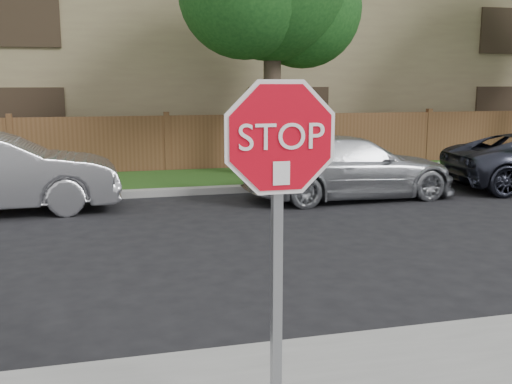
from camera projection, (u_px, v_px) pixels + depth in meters
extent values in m
plane|color=black|center=(304.00, 347.00, 5.70)|extent=(90.00, 90.00, 0.00)
cube|color=gray|center=(184.00, 191.00, 13.44)|extent=(70.00, 0.30, 0.15)
cube|color=#1E4714|center=(175.00, 181.00, 15.02)|extent=(70.00, 3.00, 0.12)
cube|color=brown|center=(167.00, 145.00, 16.41)|extent=(70.00, 0.12, 1.60)
cube|color=#8A7755|center=(148.00, 68.00, 21.34)|extent=(34.00, 8.00, 6.00)
cylinder|color=#382B21|center=(272.00, 104.00, 15.20)|extent=(0.44, 0.44, 3.92)
sphere|color=#133F14|center=(303.00, 9.00, 15.28)|extent=(3.00, 3.00, 3.00)
cube|color=gray|center=(277.00, 273.00, 3.94)|extent=(0.06, 0.06, 2.30)
cylinder|color=white|center=(281.00, 138.00, 3.71)|extent=(1.01, 0.02, 1.01)
cylinder|color=red|center=(281.00, 138.00, 3.70)|extent=(0.93, 0.02, 0.93)
cube|color=white|center=(281.00, 173.00, 3.73)|extent=(0.11, 0.00, 0.15)
imported|color=silver|center=(350.00, 167.00, 12.97)|extent=(4.73, 2.04, 1.36)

